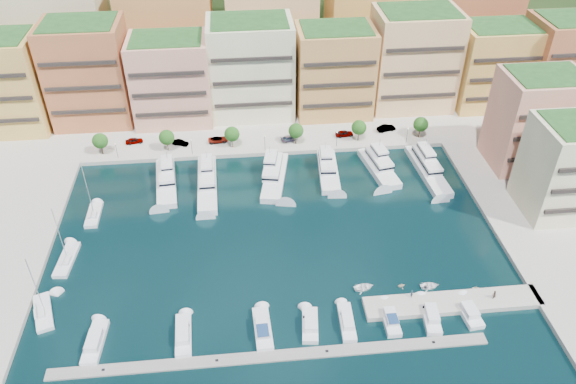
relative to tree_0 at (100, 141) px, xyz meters
name	(u,v)px	position (x,y,z in m)	size (l,w,h in m)	color
ground	(275,235)	(40.00, -33.50, -4.74)	(400.00, 400.00, 0.00)	black
north_quay	(258,97)	(40.00, 28.50, -4.74)	(220.00, 64.00, 2.00)	#9E998E
hillside	(250,36)	(40.00, 76.50, -4.74)	(240.00, 40.00, 58.00)	#203214
south_pontoon	(272,357)	(37.00, -63.50, -4.74)	(72.00, 2.20, 0.35)	gray
finger_pier	(452,305)	(70.00, -55.50, -4.74)	(32.00, 5.00, 2.00)	#9E998E
apartment_0	(0,84)	(-26.00, 16.49, 8.57)	(22.00, 16.50, 24.80)	#E6B554
apartment_1	(89,73)	(-4.00, 18.49, 9.57)	(20.00, 16.50, 26.80)	#B1693B
apartment_2	(171,80)	(17.00, 16.49, 7.57)	(20.00, 15.50, 22.80)	tan
apartment_3	(251,68)	(38.00, 18.49, 9.07)	(22.00, 16.50, 25.80)	#F8F1BF
apartment_4	(334,71)	(60.00, 16.49, 8.07)	(20.00, 15.50, 23.80)	#BE8E47
apartment_5	(413,59)	(82.00, 18.49, 9.57)	(22.00, 16.50, 26.80)	#F1B77F
apartment_6	(493,66)	(104.00, 16.49, 7.57)	(20.00, 15.50, 22.80)	#E6B554
apartment_7	(567,62)	(124.00, 14.49, 8.57)	(22.00, 16.50, 24.80)	#B1693B
apartment_east_a	(535,120)	(102.00, -13.51, 7.57)	(18.00, 14.50, 22.80)	tan
apartment_east_b	(574,167)	(102.00, -31.51, 6.57)	(18.00, 14.50, 20.80)	#F8F1BF
backblock_0	(62,36)	(-15.00, 40.50, 11.26)	(26.00, 18.00, 30.00)	#F8F1BF
backblock_1	(168,32)	(15.00, 40.50, 11.26)	(26.00, 18.00, 30.00)	#BE8E47
backblock_2	(271,29)	(45.00, 40.50, 11.26)	(26.00, 18.00, 30.00)	#F1B77F
backblock_3	(371,25)	(75.00, 40.50, 11.26)	(26.00, 18.00, 30.00)	#E6B554
backblock_4	(468,21)	(105.00, 40.50, 11.26)	(26.00, 18.00, 30.00)	#B1693B
tree_0	(100,141)	(0.00, 0.00, 0.00)	(3.80, 3.80, 5.65)	#473323
tree_1	(167,137)	(16.00, 0.00, 0.00)	(3.80, 3.80, 5.65)	#473323
tree_2	(232,134)	(32.00, 0.00, 0.00)	(3.80, 3.80, 5.65)	#473323
tree_3	(296,131)	(48.00, 0.00, 0.00)	(3.80, 3.80, 5.65)	#473323
tree_4	(359,128)	(64.00, 0.00, 0.00)	(3.80, 3.80, 5.65)	#473323
tree_5	(421,124)	(80.00, 0.00, 0.00)	(3.80, 3.80, 5.65)	#473323
lamppost_0	(116,148)	(4.00, -2.30, -0.92)	(0.30, 0.30, 4.20)	black
lamppost_1	(191,144)	(22.00, -2.30, -0.92)	(0.30, 0.30, 4.20)	black
lamppost_2	(265,140)	(40.00, -2.30, -0.92)	(0.30, 0.30, 4.20)	black
lamppost_3	(337,137)	(58.00, -2.30, -0.92)	(0.30, 0.30, 4.20)	black
lamppost_4	(407,133)	(76.00, -2.30, -0.92)	(0.30, 0.30, 4.20)	black
yacht_1	(166,180)	(16.37, -12.94, -3.65)	(6.06, 18.66, 7.30)	silver
yacht_2	(207,181)	(25.81, -14.29, -3.53)	(4.66, 21.45, 7.30)	silver
yacht_3	(275,174)	(41.49, -13.10, -3.53)	(8.03, 19.30, 7.30)	silver
yacht_4	(328,169)	(54.28, -12.29, -3.65)	(5.61, 17.19, 7.30)	silver
yacht_5	(378,165)	(66.56, -12.05, -3.53)	(7.33, 17.02, 7.30)	silver
yacht_6	(427,167)	(77.92, -14.02, -3.53)	(5.71, 21.02, 7.30)	silver
cruiser_0	(95,343)	(7.84, -58.10, -4.20)	(3.40, 9.20, 2.55)	silver
cruiser_2	(183,335)	(22.41, -58.10, -4.20)	(3.05, 9.02, 2.55)	silver
cruiser_4	(263,329)	(35.79, -58.12, -4.17)	(3.20, 9.21, 2.66)	silver
cruiser_5	(310,325)	(43.94, -58.08, -4.20)	(3.54, 7.73, 2.55)	silver
cruiser_6	(347,322)	(50.32, -58.09, -4.20)	(2.74, 8.39, 2.55)	silver
cruiser_7	(390,319)	(57.91, -58.10, -4.17)	(2.53, 7.62, 2.66)	silver
cruiser_8	(430,316)	(65.11, -58.09, -4.20)	(3.47, 8.59, 2.55)	silver
cruiser_9	(469,313)	(72.01, -58.08, -4.20)	(3.47, 7.39, 2.55)	silver
sailboat_2	(94,216)	(1.68, -23.64, -4.42)	(2.72, 8.04, 13.20)	silver
sailboat_1	(67,260)	(-1.12, -37.20, -4.43)	(3.62, 9.79, 13.20)	silver
sailboat_0	(43,313)	(-2.41, -50.41, -4.43)	(5.49, 9.36, 13.20)	silver
tender_2	(430,286)	(67.23, -50.97, -4.38)	(2.52, 3.53, 0.73)	white
tender_0	(364,287)	(55.02, -50.12, -4.35)	(2.70, 3.78, 0.78)	white
tender_3	(476,288)	(75.58, -52.50, -4.31)	(1.41, 1.63, 0.86)	beige
tender_1	(401,285)	(62.01, -50.36, -4.36)	(1.27, 1.47, 0.77)	beige
car_0	(134,141)	(7.15, 4.34, -3.01)	(1.73, 4.31, 1.47)	gray
car_1	(180,143)	(18.90, 2.23, -3.07)	(1.42, 4.06, 1.34)	gray
car_2	(218,140)	(28.36, 2.77, -3.05)	(2.30, 4.98, 1.38)	gray
car_3	(289,138)	(46.50, 1.67, -3.08)	(1.86, 4.57, 1.33)	gray
car_4	(344,133)	(60.88, 2.44, -2.95)	(1.87, 4.64, 1.58)	gray
car_5	(386,128)	(72.33, 3.96, -2.93)	(1.72, 4.92, 1.62)	gray
person_0	(412,294)	(62.83, -53.80, -2.94)	(0.59, 0.38, 1.61)	#26364C
person_1	(494,294)	(77.33, -55.55, -2.87)	(0.85, 0.66, 1.75)	#453429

